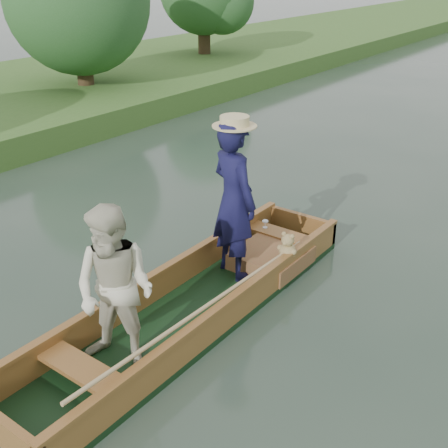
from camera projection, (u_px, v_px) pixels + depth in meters
The scene contains 3 objects.
ground at pixel (193, 316), 6.49m from camera, with size 120.00×120.00×0.00m, color #283D30.
trees_far at pixel (328, 9), 14.39m from camera, with size 22.63×10.15×4.60m.
punt at pixel (190, 264), 6.20m from camera, with size 1.15×5.00×2.10m.
Camera 1 is at (3.51, -4.12, 3.75)m, focal length 45.00 mm.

